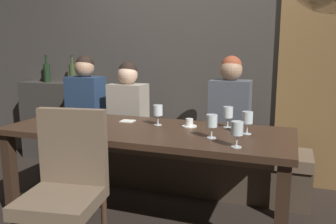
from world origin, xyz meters
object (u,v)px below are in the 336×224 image
diner_far_end (230,104)px  wine_glass_end_left (212,122)px  banquette_bench (175,164)px  wine_bottle_dark_red (47,72)px  dining_table (146,139)px  wine_glass_center_front (237,129)px  diner_redhead (86,98)px  wine_bottle_pale_label (73,73)px  wine_glass_center_back (76,117)px  dessert_plate (66,123)px  wine_glass_end_right (228,113)px  espresso_cup (189,123)px  diner_bearded (128,103)px  wine_glass_far_right (158,111)px  chair_near_side (66,180)px  wine_glass_near_right (247,119)px  fork_on_table (80,126)px

diner_far_end → wine_glass_end_left: 0.84m
banquette_bench → wine_bottle_dark_red: wine_bottle_dark_red is taller
dining_table → wine_glass_center_front: (0.74, -0.28, 0.20)m
diner_redhead → wine_bottle_dark_red: (-0.77, 0.36, 0.23)m
wine_bottle_dark_red → wine_bottle_pale_label: bearing=-2.8°
banquette_bench → wine_bottle_pale_label: bearing=167.0°
wine_glass_center_back → dessert_plate: wine_glass_center_back is taller
wine_glass_end_right → wine_glass_end_left: (-0.04, -0.36, 0.00)m
wine_bottle_pale_label → wine_glass_center_front: (2.11, -1.30, -0.21)m
espresso_cup → diner_far_end: bearing=68.2°
diner_redhead → diner_bearded: bearing=-0.4°
diner_far_end → wine_glass_far_right: bearing=-129.0°
chair_near_side → dessert_plate: (-0.45, 0.63, 0.20)m
chair_near_side → dessert_plate: 0.80m
diner_redhead → wine_glass_end_left: diner_redhead is taller
wine_glass_end_left → diner_bearded: bearing=142.6°
wine_bottle_dark_red → wine_glass_far_right: (1.80, -0.89, -0.21)m
wine_glass_center_front → diner_far_end: bearing=102.3°
wine_bottle_dark_red → dining_table: bearing=-30.5°
diner_redhead → wine_glass_end_left: bearing=-27.4°
wine_glass_near_right → wine_glass_end_left: 0.29m
wine_bottle_pale_label → wine_glass_end_right: bearing=-21.4°
chair_near_side → wine_glass_center_front: chair_near_side is taller
diner_redhead → wine_bottle_dark_red: size_ratio=2.55×
wine_bottle_pale_label → wine_glass_end_right: wine_bottle_pale_label is taller
dining_table → wine_glass_end_left: (0.54, -0.11, 0.20)m
banquette_bench → wine_glass_center_front: 1.38m
dining_table → diner_far_end: bearing=54.6°
dessert_plate → wine_glass_end_right: bearing=15.4°
wine_glass_center_front → wine_glass_end_right: (-0.15, 0.53, -0.00)m
diner_bearded → dessert_plate: diner_bearded is taller
wine_glass_end_right → chair_near_side: bearing=-129.3°
wine_glass_far_right → dining_table: bearing=-107.1°
chair_near_side → espresso_cup: size_ratio=8.17×
chair_near_side → wine_glass_center_back: size_ratio=5.98×
dining_table → wine_glass_center_back: size_ratio=13.41×
dining_table → wine_glass_near_right: (0.76, 0.09, 0.20)m
diner_far_end → wine_glass_center_front: (0.22, -1.01, 0.01)m
wine_glass_end_left → wine_glass_near_right: bearing=42.8°
wine_glass_far_right → wine_glass_center_back: 0.64m
diner_redhead → diner_bearded: diner_redhead is taller
diner_bearded → wine_glass_near_right: 1.38m
dining_table → wine_bottle_pale_label: size_ratio=6.75×
wine_glass_end_right → fork_on_table: size_ratio=0.96×
dining_table → espresso_cup: bearing=30.8°
wine_glass_center_back → diner_bearded: bearing=93.0°
chair_near_side → wine_glass_end_left: chair_near_side is taller
dessert_plate → banquette_bench: bearing=50.1°
diner_bearded → fork_on_table: 0.78m
dessert_plate → fork_on_table: size_ratio=1.12×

